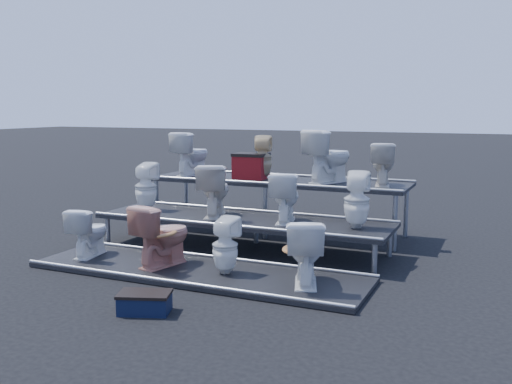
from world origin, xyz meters
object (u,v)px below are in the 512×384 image
at_px(toilet_6, 285,197).
at_px(toilet_10, 329,156).
at_px(toilet_8, 192,154).
at_px(toilet_2, 225,245).
at_px(step_stool, 145,304).
at_px(toilet_3, 305,251).
at_px(toilet_7, 357,200).
at_px(toilet_1, 162,235).
at_px(red_crate, 251,167).
at_px(toilet_9, 262,157).
at_px(toilet_0, 89,232).
at_px(toilet_11, 383,164).
at_px(toilet_4, 146,187).
at_px(toilet_5, 214,190).

distance_m(toilet_6, toilet_10, 1.40).
relative_size(toilet_8, toilet_10, 0.90).
relative_size(toilet_2, toilet_8, 0.92).
bearing_deg(toilet_2, step_stool, 83.12).
bearing_deg(toilet_3, toilet_7, -119.81).
height_order(toilet_1, toilet_2, toilet_1).
bearing_deg(red_crate, toilet_8, 175.64).
distance_m(toilet_9, red_crate, 0.25).
bearing_deg(toilet_10, toilet_0, 70.87).
bearing_deg(toilet_0, toilet_9, -126.06).
bearing_deg(toilet_8, toilet_3, 145.46).
bearing_deg(toilet_6, toilet_11, -142.67).
height_order(toilet_2, toilet_10, toilet_10).
xyz_separation_m(toilet_8, toilet_9, (1.32, 0.00, -0.02)).
relative_size(toilet_3, toilet_9, 1.06).
distance_m(toilet_1, toilet_9, 2.72).
distance_m(toilet_7, toilet_9, 2.32).
height_order(toilet_8, toilet_9, toilet_8).
distance_m(toilet_3, toilet_4, 3.29).
xyz_separation_m(toilet_10, red_crate, (-1.29, -0.05, -0.23)).
distance_m(toilet_0, red_crate, 2.89).
xyz_separation_m(toilet_6, toilet_9, (-0.89, 1.30, 0.41)).
height_order(toilet_0, toilet_11, toilet_11).
bearing_deg(toilet_11, toilet_9, -10.98).
relative_size(toilet_2, toilet_6, 0.98).
distance_m(toilet_3, toilet_9, 3.17).
bearing_deg(toilet_0, toilet_11, -150.07).
bearing_deg(toilet_6, toilet_0, 15.93).
relative_size(toilet_2, step_stool, 1.38).
height_order(toilet_7, toilet_11, toilet_11).
bearing_deg(step_stool, toilet_11, 49.42).
height_order(toilet_1, toilet_6, toilet_6).
distance_m(toilet_8, red_crate, 1.15).
relative_size(toilet_3, step_stool, 1.52).
xyz_separation_m(toilet_0, toilet_1, (1.14, 0.00, 0.06)).
bearing_deg(step_stool, toilet_0, 123.60).
bearing_deg(toilet_4, toilet_9, -140.88).
bearing_deg(toilet_3, toilet_8, -60.41).
distance_m(toilet_9, toilet_11, 1.94).
xyz_separation_m(toilet_10, step_stool, (-0.68, -3.95, -1.18)).
bearing_deg(toilet_5, toilet_7, 161.39).
bearing_deg(toilet_6, toilet_10, -113.42).
relative_size(toilet_4, step_stool, 1.48).
height_order(toilet_6, step_stool, toilet_6).
distance_m(toilet_7, step_stool, 3.11).
distance_m(toilet_8, step_stool, 4.46).
relative_size(toilet_7, red_crate, 1.45).
distance_m(toilet_6, toilet_9, 1.63).
relative_size(toilet_0, toilet_2, 0.96).
bearing_deg(toilet_7, toilet_3, 73.05).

